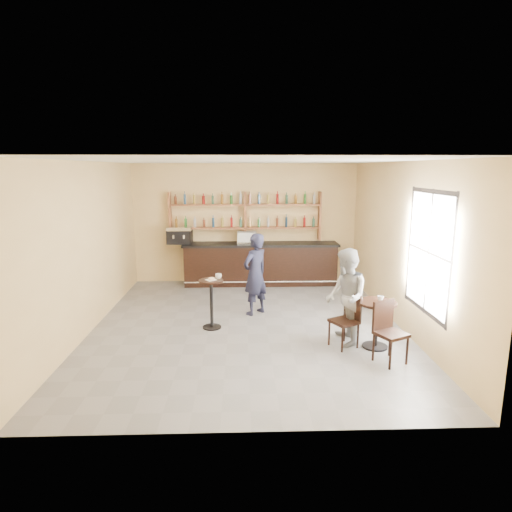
{
  "coord_description": "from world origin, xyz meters",
  "views": [
    {
      "loc": [
        -0.1,
        -8.04,
        3.06
      ],
      "look_at": [
        0.2,
        0.8,
        1.25
      ],
      "focal_mm": 30.0,
      "sensor_mm": 36.0,
      "label": 1
    }
  ],
  "objects_px": {
    "pedestal_table": "(212,304)",
    "patron_second": "(346,297)",
    "espresso_machine": "(180,235)",
    "pastry_case": "(247,237)",
    "man_main": "(255,274)",
    "chair_south": "(391,333)",
    "bar_counter": "(261,264)",
    "chair_west": "(344,321)",
    "cafe_table": "(376,325)"
  },
  "relations": [
    {
      "from": "espresso_machine",
      "to": "pastry_case",
      "type": "xyz_separation_m",
      "value": [
        1.77,
        0.0,
        -0.07
      ]
    },
    {
      "from": "pedestal_table",
      "to": "patron_second",
      "type": "height_order",
      "value": "patron_second"
    },
    {
      "from": "chair_south",
      "to": "pastry_case",
      "type": "bearing_deg",
      "value": 87.72
    },
    {
      "from": "espresso_machine",
      "to": "patron_second",
      "type": "xyz_separation_m",
      "value": [
        3.44,
        -4.08,
        -0.48
      ]
    },
    {
      "from": "pedestal_table",
      "to": "chair_west",
      "type": "bearing_deg",
      "value": -22.55
    },
    {
      "from": "chair_west",
      "to": "chair_south",
      "type": "relative_size",
      "value": 0.96
    },
    {
      "from": "espresso_machine",
      "to": "man_main",
      "type": "distance_m",
      "value": 3.12
    },
    {
      "from": "espresso_machine",
      "to": "patron_second",
      "type": "distance_m",
      "value": 5.36
    },
    {
      "from": "man_main",
      "to": "chair_south",
      "type": "height_order",
      "value": "man_main"
    },
    {
      "from": "espresso_machine",
      "to": "pastry_case",
      "type": "height_order",
      "value": "espresso_machine"
    },
    {
      "from": "pedestal_table",
      "to": "patron_second",
      "type": "relative_size",
      "value": 0.56
    },
    {
      "from": "pastry_case",
      "to": "chair_south",
      "type": "height_order",
      "value": "pastry_case"
    },
    {
      "from": "bar_counter",
      "to": "espresso_machine",
      "type": "bearing_deg",
      "value": 180.0
    },
    {
      "from": "patron_second",
      "to": "espresso_machine",
      "type": "bearing_deg",
      "value": -138.12
    },
    {
      "from": "man_main",
      "to": "chair_west",
      "type": "distance_m",
      "value": 2.36
    },
    {
      "from": "man_main",
      "to": "chair_west",
      "type": "relative_size",
      "value": 1.84
    },
    {
      "from": "pastry_case",
      "to": "pedestal_table",
      "type": "height_order",
      "value": "pastry_case"
    },
    {
      "from": "man_main",
      "to": "bar_counter",
      "type": "bearing_deg",
      "value": -138.62
    },
    {
      "from": "bar_counter",
      "to": "pedestal_table",
      "type": "distance_m",
      "value": 3.42
    },
    {
      "from": "bar_counter",
      "to": "pedestal_table",
      "type": "bearing_deg",
      "value": -108.72
    },
    {
      "from": "bar_counter",
      "to": "patron_second",
      "type": "xyz_separation_m",
      "value": [
        1.31,
        -4.08,
        0.3
      ]
    },
    {
      "from": "espresso_machine",
      "to": "man_main",
      "type": "bearing_deg",
      "value": -47.38
    },
    {
      "from": "cafe_table",
      "to": "patron_second",
      "type": "distance_m",
      "value": 0.69
    },
    {
      "from": "pastry_case",
      "to": "chair_west",
      "type": "bearing_deg",
      "value": -63.2
    },
    {
      "from": "chair_west",
      "to": "chair_south",
      "type": "xyz_separation_m",
      "value": [
        0.6,
        -0.65,
        0.02
      ]
    },
    {
      "from": "chair_west",
      "to": "cafe_table",
      "type": "bearing_deg",
      "value": 57.16
    },
    {
      "from": "pastry_case",
      "to": "patron_second",
      "type": "xyz_separation_m",
      "value": [
        1.68,
        -4.08,
        -0.41
      ]
    },
    {
      "from": "bar_counter",
      "to": "man_main",
      "type": "bearing_deg",
      "value": -95.24
    },
    {
      "from": "pedestal_table",
      "to": "chair_west",
      "type": "xyz_separation_m",
      "value": [
        2.36,
        -0.98,
        -0.01
      ]
    },
    {
      "from": "pedestal_table",
      "to": "man_main",
      "type": "xyz_separation_m",
      "value": [
        0.87,
        0.81,
        0.39
      ]
    },
    {
      "from": "cafe_table",
      "to": "patron_second",
      "type": "height_order",
      "value": "patron_second"
    },
    {
      "from": "cafe_table",
      "to": "chair_west",
      "type": "relative_size",
      "value": 0.87
    },
    {
      "from": "pedestal_table",
      "to": "espresso_machine",
      "type": "bearing_deg",
      "value": 107.76
    },
    {
      "from": "cafe_table",
      "to": "chair_west",
      "type": "xyz_separation_m",
      "value": [
        -0.55,
        0.05,
        0.06
      ]
    },
    {
      "from": "bar_counter",
      "to": "espresso_machine",
      "type": "relative_size",
      "value": 6.55
    },
    {
      "from": "espresso_machine",
      "to": "patron_second",
      "type": "height_order",
      "value": "patron_second"
    },
    {
      "from": "cafe_table",
      "to": "chair_south",
      "type": "height_order",
      "value": "chair_south"
    },
    {
      "from": "chair_south",
      "to": "bar_counter",
      "type": "bearing_deg",
      "value": 84.07
    },
    {
      "from": "bar_counter",
      "to": "chair_west",
      "type": "height_order",
      "value": "bar_counter"
    },
    {
      "from": "pastry_case",
      "to": "espresso_machine",
      "type": "bearing_deg",
      "value": -174.32
    },
    {
      "from": "chair_west",
      "to": "chair_south",
      "type": "distance_m",
      "value": 0.88
    },
    {
      "from": "pastry_case",
      "to": "man_main",
      "type": "height_order",
      "value": "man_main"
    },
    {
      "from": "chair_south",
      "to": "cafe_table",
      "type": "bearing_deg",
      "value": 67.88
    },
    {
      "from": "man_main",
      "to": "patron_second",
      "type": "height_order",
      "value": "man_main"
    },
    {
      "from": "pedestal_table",
      "to": "cafe_table",
      "type": "xyz_separation_m",
      "value": [
        2.91,
        -1.03,
        -0.07
      ]
    },
    {
      "from": "man_main",
      "to": "patron_second",
      "type": "xyz_separation_m",
      "value": [
        1.53,
        -1.65,
        -0.02
      ]
    },
    {
      "from": "patron_second",
      "to": "pastry_case",
      "type": "bearing_deg",
      "value": -155.95
    },
    {
      "from": "bar_counter",
      "to": "patron_second",
      "type": "bearing_deg",
      "value": -72.17
    },
    {
      "from": "bar_counter",
      "to": "cafe_table",
      "type": "distance_m",
      "value": 4.64
    },
    {
      "from": "pastry_case",
      "to": "chair_south",
      "type": "xyz_separation_m",
      "value": [
        2.23,
        -4.87,
        -0.78
      ]
    }
  ]
}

